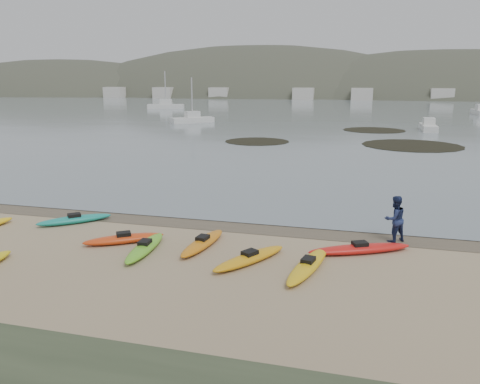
# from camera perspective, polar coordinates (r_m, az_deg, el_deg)

# --- Properties ---
(ground) EXTENTS (600.00, 600.00, 0.00)m
(ground) POSITION_cam_1_polar(r_m,az_deg,el_deg) (21.78, 0.00, -3.84)
(ground) COLOR tan
(ground) RESTS_ON ground
(wet_sand) EXTENTS (60.00, 60.00, 0.00)m
(wet_sand) POSITION_cam_1_polar(r_m,az_deg,el_deg) (21.50, -0.20, -4.06)
(wet_sand) COLOR brown
(wet_sand) RESTS_ON ground
(water) EXTENTS (1200.00, 1200.00, 0.00)m
(water) POSITION_cam_1_polar(r_m,az_deg,el_deg) (320.22, 14.06, 11.90)
(water) COLOR slate
(water) RESTS_ON ground
(kayaks) EXTENTS (23.74, 10.63, 0.34)m
(kayaks) POSITION_cam_1_polar(r_m,az_deg,el_deg) (18.54, -6.14, -6.50)
(kayaks) COLOR yellow
(kayaks) RESTS_ON ground
(person_east) EXTENTS (1.19, 1.13, 1.93)m
(person_east) POSITION_cam_1_polar(r_m,az_deg,el_deg) (20.14, 18.34, -3.13)
(person_east) COLOR navy
(person_east) RESTS_ON ground
(kelp_mats) EXTENTS (24.38, 23.55, 0.04)m
(kelp_mats) POSITION_cam_1_polar(r_m,az_deg,el_deg) (54.77, 14.92, 6.24)
(kelp_mats) COLOR black
(kelp_mats) RESTS_ON water
(moored_boats) EXTENTS (88.22, 75.78, 1.17)m
(moored_boats) POSITION_cam_1_polar(r_m,az_deg,el_deg) (101.42, 13.99, 9.70)
(moored_boats) COLOR silver
(moored_boats) RESTS_ON ground
(far_hills) EXTENTS (550.00, 135.00, 80.00)m
(far_hills) POSITION_cam_1_polar(r_m,az_deg,el_deg) (217.94, 23.77, 6.41)
(far_hills) COLOR #384235
(far_hills) RESTS_ON ground
(far_town) EXTENTS (199.00, 5.00, 4.00)m
(far_town) POSITION_cam_1_polar(r_m,az_deg,el_deg) (165.18, 15.25, 11.43)
(far_town) COLOR beige
(far_town) RESTS_ON ground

